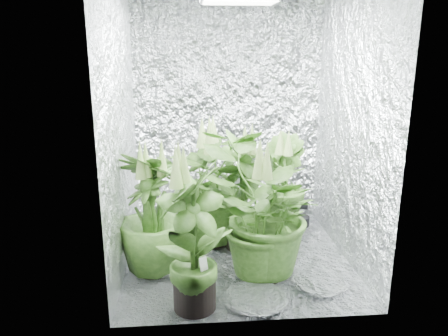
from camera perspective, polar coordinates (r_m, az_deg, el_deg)
name	(u,v)px	position (r m, az deg, el deg)	size (l,w,h in m)	color
ground	(237,256)	(3.33, 1.70, -11.46)	(1.60, 1.60, 0.00)	silver
walls	(238,124)	(3.01, 1.85, 5.75)	(1.62, 1.62, 2.00)	silver
plant_a	(214,184)	(3.40, -1.37, -2.08)	(0.87, 0.87, 1.03)	black
plant_b	(242,192)	(3.31, 2.40, -3.20)	(0.66, 0.66, 0.98)	black
plant_c	(281,186)	(3.65, 7.46, -2.33)	(0.56, 0.56, 0.89)	black
plant_d	(152,214)	(2.99, -9.45, -5.93)	(0.64, 0.64, 0.93)	black
plant_e	(264,214)	(2.88, 5.26, -6.03)	(1.00, 1.00, 0.96)	black
plant_f	(194,237)	(2.54, -4.00, -8.94)	(0.65, 0.65, 1.00)	black
circulation_fan	(298,209)	(3.87, 9.67, -5.24)	(0.18, 0.31, 0.36)	black
plant_label	(204,264)	(2.58, -2.69, -12.42)	(0.05, 0.01, 0.08)	white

